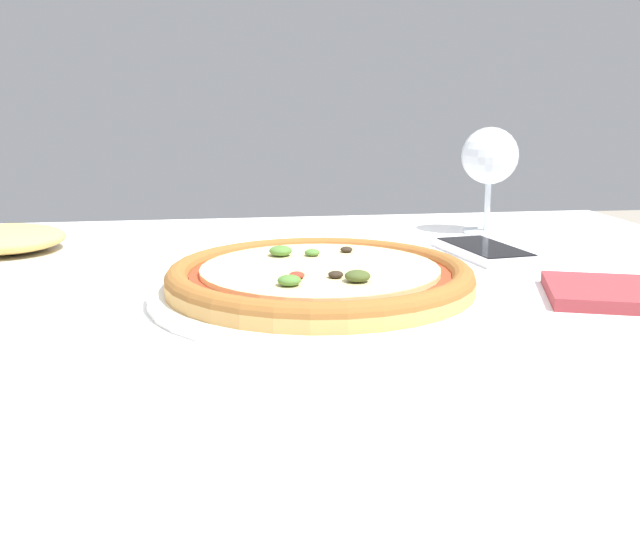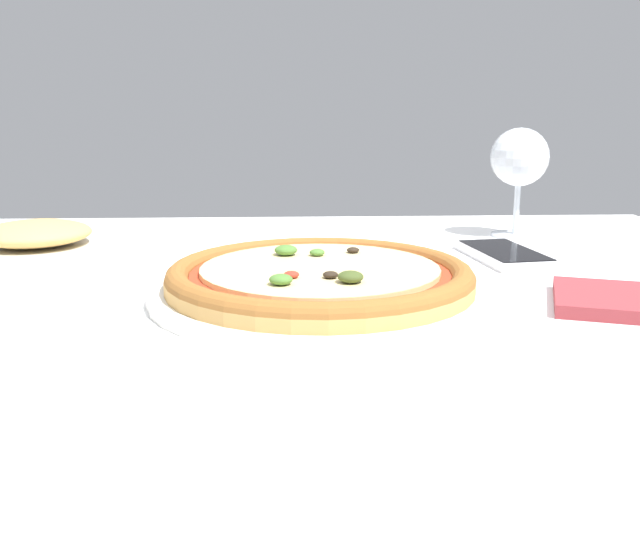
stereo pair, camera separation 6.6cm
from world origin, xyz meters
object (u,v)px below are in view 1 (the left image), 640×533
object	(u,v)px
dining_table	(91,392)
pizza_plate	(320,280)
wine_glass_far_right	(490,159)
cell_phone	(484,250)
side_plate	(7,247)

from	to	relation	value
dining_table	pizza_plate	distance (m)	0.23
wine_glass_far_right	cell_phone	world-z (taller)	wine_glass_far_right
dining_table	wine_glass_far_right	xyz separation A→B (m)	(0.49, 0.32, 0.18)
dining_table	cell_phone	world-z (taller)	cell_phone
wine_glass_far_right	side_plate	world-z (taller)	wine_glass_far_right
cell_phone	side_plate	xyz separation A→B (m)	(-0.56, 0.06, 0.01)
pizza_plate	cell_phone	xyz separation A→B (m)	(0.22, 0.16, -0.01)
dining_table	pizza_plate	world-z (taller)	pizza_plate
pizza_plate	side_plate	xyz separation A→B (m)	(-0.34, 0.22, -0.00)
pizza_plate	wine_glass_far_right	xyz separation A→B (m)	(0.28, 0.31, 0.09)
pizza_plate	side_plate	size ratio (longest dim) A/B	1.39
pizza_plate	dining_table	bearing A→B (deg)	-174.92
dining_table	cell_phone	xyz separation A→B (m)	(0.43, 0.18, 0.08)
wine_glass_far_right	cell_phone	bearing A→B (deg)	-112.08
cell_phone	dining_table	bearing A→B (deg)	-157.25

